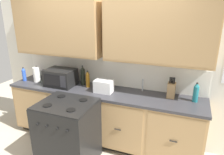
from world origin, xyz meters
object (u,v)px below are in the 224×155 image
object	(u,v)px
bottle_amber	(88,79)
bottle_green	(44,76)
knife_block	(171,90)
bottle_dark	(83,75)
paper_towel_roll	(37,75)
bottle_violet	(37,72)
stove_range	(68,133)
toaster	(104,86)
bottle_teal	(196,92)
microwave	(61,77)
bottle_blue	(24,74)

from	to	relation	value
bottle_amber	bottle_green	xyz separation A→B (m)	(-0.85, -0.04, -0.03)
knife_block	bottle_dark	size ratio (longest dim) A/B	0.93
paper_towel_roll	bottle_violet	world-z (taller)	paper_towel_roll
paper_towel_roll	bottle_green	bearing A→B (deg)	19.65
bottle_violet	stove_range	bearing A→B (deg)	-34.36
bottle_violet	toaster	bearing A→B (deg)	-7.15
bottle_teal	toaster	bearing A→B (deg)	-173.90
microwave	bottle_dark	distance (m)	0.37
stove_range	bottle_amber	size ratio (longest dim) A/B	3.42
knife_block	bottle_violet	size ratio (longest dim) A/B	1.33
bottle_teal	bottle_blue	xyz separation A→B (m)	(-2.87, -0.16, -0.02)
bottle_green	bottle_teal	world-z (taller)	bottle_teal
paper_towel_roll	bottle_amber	bearing A→B (deg)	4.98
stove_range	bottle_teal	world-z (taller)	bottle_teal
toaster	bottle_teal	world-z (taller)	bottle_teal
paper_towel_roll	bottle_violet	size ratio (longest dim) A/B	1.11
stove_range	bottle_violet	xyz separation A→B (m)	(-1.12, 0.76, 0.56)
toaster	paper_towel_roll	size ratio (longest dim) A/B	1.08
stove_range	microwave	world-z (taller)	microwave
bottle_violet	bottle_green	distance (m)	0.27
toaster	bottle_dark	world-z (taller)	bottle_dark
microwave	bottle_green	xyz separation A→B (m)	(-0.39, 0.05, -0.03)
bottle_blue	toaster	bearing A→B (deg)	0.58
bottle_amber	bottle_dark	bearing A→B (deg)	149.83
bottle_green	bottle_amber	bearing A→B (deg)	2.82
bottle_dark	bottle_teal	size ratio (longest dim) A/B	1.19
microwave	bottle_dark	size ratio (longest dim) A/B	1.44
bottle_blue	bottle_teal	bearing A→B (deg)	3.14
bottle_violet	bottle_blue	distance (m)	0.23
bottle_teal	knife_block	bearing A→B (deg)	174.64
stove_range	microwave	xyz separation A→B (m)	(-0.48, 0.60, 0.59)
microwave	bottle_dark	xyz separation A→B (m)	(0.33, 0.17, 0.02)
bottle_violet	microwave	bearing A→B (deg)	-14.25
microwave	toaster	bearing A→B (deg)	-1.31
toaster	paper_towel_roll	xyz separation A→B (m)	(-1.30, 0.02, 0.03)
stove_range	knife_block	bearing A→B (deg)	30.19
knife_block	bottle_dark	xyz separation A→B (m)	(-1.46, 0.01, 0.05)
bottle_amber	bottle_teal	xyz separation A→B (m)	(1.66, 0.03, 0.00)
stove_range	knife_block	distance (m)	1.61
bottle_violet	bottle_teal	distance (m)	2.75
bottle_dark	bottle_green	size ratio (longest dim) A/B	1.48
toaster	stove_range	bearing A→B (deg)	-117.69
paper_towel_roll	bottle_dark	size ratio (longest dim) A/B	0.78
stove_range	paper_towel_roll	world-z (taller)	paper_towel_roll
stove_range	bottle_green	xyz separation A→B (m)	(-0.87, 0.65, 0.56)
knife_block	toaster	bearing A→B (deg)	-170.15
paper_towel_roll	bottle_teal	size ratio (longest dim) A/B	0.93
knife_block	bottle_amber	distance (m)	1.33
bottle_amber	microwave	bearing A→B (deg)	-168.95
bottle_violet	bottle_green	xyz separation A→B (m)	(0.25, -0.11, -0.00)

